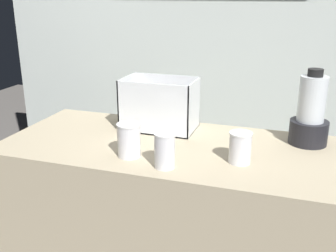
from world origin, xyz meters
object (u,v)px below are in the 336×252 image
at_px(blender_pitcher, 310,115).
at_px(juice_cup_mango_middle, 240,149).
at_px(carrot_display_bin, 159,113).
at_px(juice_cup_pomegranate_far_left, 129,142).
at_px(juice_cup_beet_left, 165,152).

relative_size(blender_pitcher, juice_cup_mango_middle, 2.67).
bearing_deg(juice_cup_mango_middle, carrot_display_bin, 146.58).
xyz_separation_m(carrot_display_bin, juice_cup_mango_middle, (0.42, -0.28, -0.02)).
relative_size(carrot_display_bin, juice_cup_mango_middle, 2.78).
bearing_deg(carrot_display_bin, juice_cup_mango_middle, -33.42).
height_order(carrot_display_bin, blender_pitcher, blender_pitcher).
xyz_separation_m(juice_cup_pomegranate_far_left, juice_cup_mango_middle, (0.42, 0.07, -0.00)).
bearing_deg(carrot_display_bin, blender_pitcher, 1.05).
height_order(blender_pitcher, juice_cup_mango_middle, blender_pitcher).
xyz_separation_m(carrot_display_bin, blender_pitcher, (0.66, 0.01, 0.05)).
bearing_deg(juice_cup_mango_middle, juice_cup_pomegranate_far_left, -170.23).
bearing_deg(juice_cup_beet_left, juice_cup_mango_middle, 26.73).
distance_m(juice_cup_pomegranate_far_left, juice_cup_mango_middle, 0.42).
height_order(carrot_display_bin, juice_cup_beet_left, carrot_display_bin).
bearing_deg(juice_cup_beet_left, juice_cup_pomegranate_far_left, 161.29).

